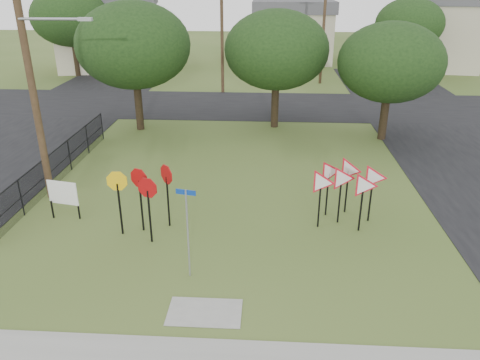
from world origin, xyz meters
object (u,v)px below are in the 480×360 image
object	(u,v)px
stop_sign_cluster	(143,187)
info_board	(63,194)
yield_sign_cluster	(346,180)
street_name_sign	(188,228)

from	to	relation	value
stop_sign_cluster	info_board	xyz separation A→B (m)	(-3.29, 0.87, -0.78)
yield_sign_cluster	street_name_sign	bearing A→B (deg)	-143.37
stop_sign_cluster	info_board	bearing A→B (deg)	165.15
street_name_sign	yield_sign_cluster	bearing A→B (deg)	36.63
street_name_sign	yield_sign_cluster	distance (m)	6.36
street_name_sign	info_board	bearing A→B (deg)	147.07
yield_sign_cluster	info_board	bearing A→B (deg)	-177.71
street_name_sign	stop_sign_cluster	bearing A→B (deg)	127.64
stop_sign_cluster	yield_sign_cluster	size ratio (longest dim) A/B	0.83
street_name_sign	yield_sign_cluster	world-z (taller)	street_name_sign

